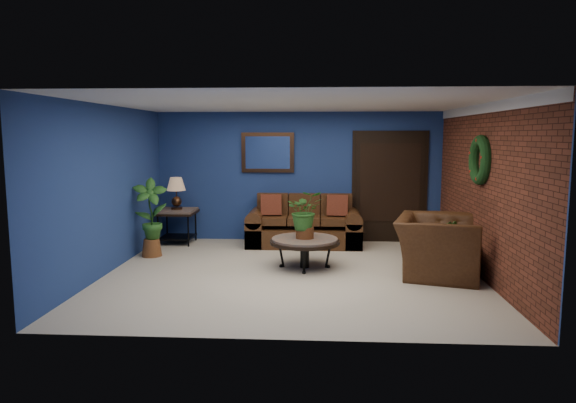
# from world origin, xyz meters

# --- Properties ---
(floor) EXTENTS (5.50, 5.50, 0.00)m
(floor) POSITION_xyz_m (0.00, 0.00, 0.00)
(floor) COLOR #BEB59D
(floor) RESTS_ON ground
(wall_back) EXTENTS (5.50, 0.04, 2.50)m
(wall_back) POSITION_xyz_m (0.00, 2.50, 1.25)
(wall_back) COLOR navy
(wall_back) RESTS_ON ground
(wall_left) EXTENTS (0.04, 5.00, 2.50)m
(wall_left) POSITION_xyz_m (-2.75, 0.00, 1.25)
(wall_left) COLOR navy
(wall_left) RESTS_ON ground
(wall_right_brick) EXTENTS (0.04, 5.00, 2.50)m
(wall_right_brick) POSITION_xyz_m (2.75, 0.00, 1.25)
(wall_right_brick) COLOR maroon
(wall_right_brick) RESTS_ON ground
(ceiling) EXTENTS (5.50, 5.00, 0.02)m
(ceiling) POSITION_xyz_m (0.00, 0.00, 2.50)
(ceiling) COLOR silver
(ceiling) RESTS_ON wall_back
(crown_molding) EXTENTS (0.03, 5.00, 0.14)m
(crown_molding) POSITION_xyz_m (2.72, 0.00, 2.43)
(crown_molding) COLOR white
(crown_molding) RESTS_ON wall_right_brick
(wall_mirror) EXTENTS (1.02, 0.06, 0.77)m
(wall_mirror) POSITION_xyz_m (-0.60, 2.46, 1.72)
(wall_mirror) COLOR #472A19
(wall_mirror) RESTS_ON wall_back
(closet_door) EXTENTS (1.44, 0.06, 2.18)m
(closet_door) POSITION_xyz_m (1.75, 2.47, 1.05)
(closet_door) COLOR black
(closet_door) RESTS_ON wall_back
(wreath) EXTENTS (0.16, 0.72, 0.72)m
(wreath) POSITION_xyz_m (2.69, 0.05, 1.70)
(wreath) COLOR black
(wreath) RESTS_ON wall_right_brick
(sofa) EXTENTS (2.12, 0.91, 0.95)m
(sofa) POSITION_xyz_m (0.12, 2.08, 0.31)
(sofa) COLOR #462814
(sofa) RESTS_ON ground
(coffee_table) EXTENTS (1.08, 1.08, 0.47)m
(coffee_table) POSITION_xyz_m (0.18, 0.38, 0.41)
(coffee_table) COLOR #57514C
(coffee_table) RESTS_ON ground
(end_table) EXTENTS (0.72, 0.72, 0.66)m
(end_table) POSITION_xyz_m (-2.30, 2.05, 0.50)
(end_table) COLOR #57514C
(end_table) RESTS_ON ground
(table_lamp) EXTENTS (0.35, 0.35, 0.59)m
(table_lamp) POSITION_xyz_m (-2.30, 2.05, 1.04)
(table_lamp) COLOR #472A19
(table_lamp) RESTS_ON end_table
(side_chair) EXTENTS (0.42, 0.42, 0.91)m
(side_chair) POSITION_xyz_m (0.07, 2.12, 0.51)
(side_chair) COLOR #573218
(side_chair) RESTS_ON ground
(armchair) EXTENTS (1.48, 1.60, 0.86)m
(armchair) POSITION_xyz_m (2.15, 0.07, 0.43)
(armchair) COLOR #462814
(armchair) RESTS_ON ground
(coffee_plant) EXTENTS (0.61, 0.55, 0.74)m
(coffee_plant) POSITION_xyz_m (0.18, 0.38, 0.88)
(coffee_plant) COLOR #5D3117
(coffee_plant) RESTS_ON coffee_table
(floor_plant) EXTENTS (0.39, 0.34, 0.77)m
(floor_plant) POSITION_xyz_m (2.35, 0.40, 0.39)
(floor_plant) COLOR #5D3117
(floor_plant) RESTS_ON ground
(tall_plant) EXTENTS (0.66, 0.53, 1.34)m
(tall_plant) POSITION_xyz_m (-2.45, 0.98, 0.71)
(tall_plant) COLOR brown
(tall_plant) RESTS_ON ground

